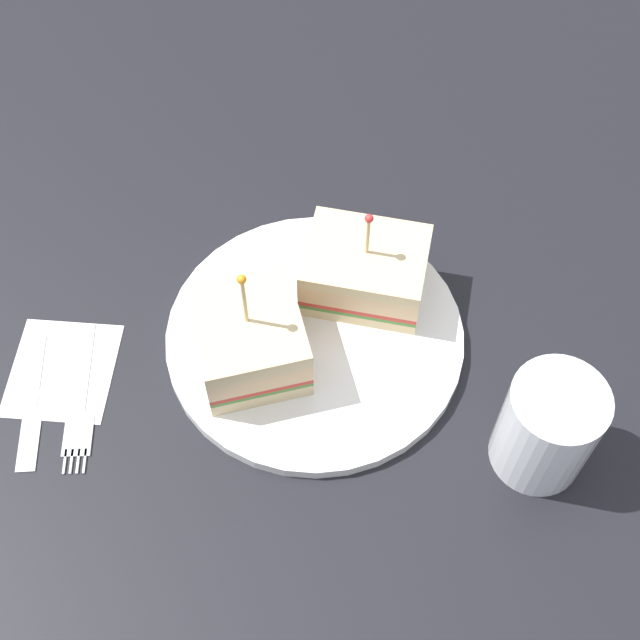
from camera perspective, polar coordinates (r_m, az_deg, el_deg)
ground_plane at (r=72.02cm, az=0.00°, el=-1.76°), size 90.44×90.44×2.00cm
plate at (r=70.70cm, az=0.00°, el=-1.11°), size 24.22×24.22×1.10cm
sandwich_half_front at (r=66.79cm, az=-4.30°, el=-1.29°), size 10.36×9.81×11.19cm
sandwich_half_back at (r=70.74cm, az=3.33°, el=3.30°), size 9.46×11.07×9.49cm
drink_glass at (r=64.88cm, az=15.03°, el=-6.99°), size 6.96×6.96×9.08cm
napkin at (r=72.58cm, az=-16.27°, el=-3.17°), size 9.82×9.00×0.15cm
fork at (r=70.17cm, az=-15.15°, el=-5.94°), size 13.22×2.29×0.35cm
knife at (r=71.44cm, az=-18.05°, el=-5.54°), size 11.92×1.84×0.35cm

